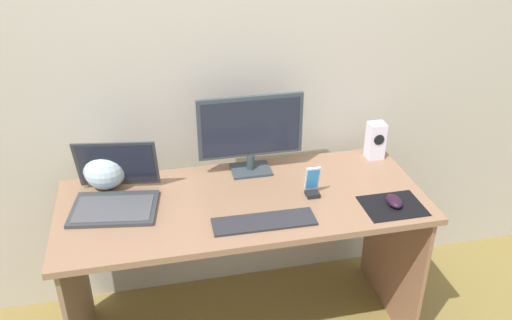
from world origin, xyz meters
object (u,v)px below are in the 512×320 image
at_px(monitor, 251,132).
at_px(laptop, 115,193).
at_px(keyboard_external, 264,222).
at_px(mouse, 394,201).
at_px(phone_in_dock, 312,185).
at_px(speaker_right, 375,140).
at_px(fishbowl, 105,168).

xyz_separation_m(monitor, laptop, (-0.61, -0.15, -0.15)).
xyz_separation_m(keyboard_external, mouse, (0.56, 0.01, 0.02)).
relative_size(monitor, keyboard_external, 1.16).
bearing_deg(phone_in_dock, laptop, 172.29).
bearing_deg(phone_in_dock, speaker_right, 33.71).
distance_m(laptop, keyboard_external, 0.63).
xyz_separation_m(fishbowl, mouse, (1.17, -0.41, -0.07)).
bearing_deg(speaker_right, keyboard_external, -146.82).
distance_m(monitor, mouse, 0.69).
relative_size(monitor, mouse, 4.77).
relative_size(speaker_right, laptop, 0.46).
distance_m(speaker_right, phone_in_dock, 0.48).
distance_m(monitor, fishbowl, 0.66).
distance_m(laptop, mouse, 1.16).
relative_size(mouse, phone_in_dock, 0.72).
bearing_deg(laptop, keyboard_external, -25.00).
relative_size(speaker_right, keyboard_external, 0.44).
bearing_deg(keyboard_external, fishbowl, 146.48).
xyz_separation_m(speaker_right, laptop, (-1.22, -0.15, -0.04)).
relative_size(keyboard_external, phone_in_dock, 2.97).
bearing_deg(fishbowl, speaker_right, 0.01).
distance_m(mouse, phone_in_dock, 0.34).
bearing_deg(mouse, phone_in_dock, 156.74).
bearing_deg(fishbowl, phone_in_dock, -17.16).
bearing_deg(speaker_right, laptop, -172.77).
height_order(monitor, phone_in_dock, monitor).
bearing_deg(phone_in_dock, mouse, -25.80).
height_order(monitor, fishbowl, monitor).
height_order(laptop, fishbowl, laptop).
bearing_deg(monitor, laptop, -166.15).
xyz_separation_m(speaker_right, mouse, (-0.09, -0.42, -0.07)).
height_order(fishbowl, mouse, fishbowl).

